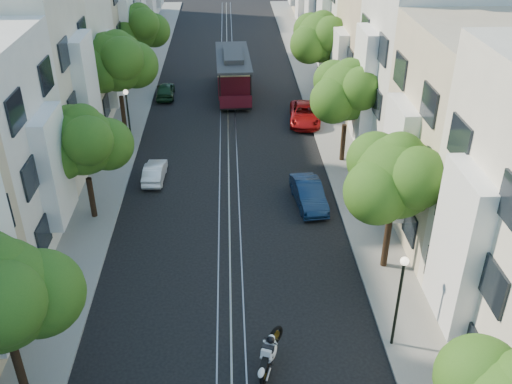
{
  "coord_description": "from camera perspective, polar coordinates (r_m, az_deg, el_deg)",
  "views": [
    {
      "loc": [
        0.19,
        -12.13,
        16.48
      ],
      "look_at": [
        1.38,
        12.52,
        2.2
      ],
      "focal_mm": 40.0,
      "sensor_mm": 36.0,
      "label": 1
    }
  ],
  "objects": [
    {
      "name": "rail_left",
      "position": [
        43.39,
        -3.56,
        7.69
      ],
      "size": [
        0.06,
        80.0,
        0.02
      ],
      "primitive_type": "cube",
      "color": "gray",
      "rests_on": "ground"
    },
    {
      "name": "tree_w_b",
      "position": [
        29.69,
        -16.85,
        4.69
      ],
      "size": [
        4.72,
        3.87,
        6.27
      ],
      "color": "black",
      "rests_on": "ground"
    },
    {
      "name": "parked_car_w_far",
      "position": [
        47.2,
        -9.07,
        10.03
      ],
      "size": [
        1.58,
        3.61,
        1.21
      ],
      "primitive_type": "imported",
      "rotation": [
        0.0,
        0.0,
        3.18
      ],
      "color": "#13311A",
      "rests_on": "ground"
    },
    {
      "name": "tree_w_a",
      "position": [
        19.77,
        -24.23,
        -9.57
      ],
      "size": [
        4.93,
        4.08,
        6.68
      ],
      "color": "black",
      "rests_on": "ground"
    },
    {
      "name": "parked_car_w_mid",
      "position": [
        34.5,
        -10.09,
        2.01
      ],
      "size": [
        1.26,
        3.26,
        1.06
      ],
      "primitive_type": "imported",
      "rotation": [
        0.0,
        0.0,
        3.1
      ],
      "color": "white",
      "rests_on": "ground"
    },
    {
      "name": "lamp_west",
      "position": [
        37.32,
        -12.7,
        7.88
      ],
      "size": [
        0.32,
        0.32,
        4.16
      ],
      "color": "black",
      "rests_on": "ground"
    },
    {
      "name": "tree_e_d",
      "position": [
        45.2,
        6.56,
        14.98
      ],
      "size": [
        5.01,
        4.16,
        6.85
      ],
      "color": "black",
      "rests_on": "ground"
    },
    {
      "name": "townhouses_east",
      "position": [
        43.22,
        13.44,
        14.11
      ],
      "size": [
        7.75,
        72.0,
        12.0
      ],
      "color": "beige",
      "rests_on": "ground"
    },
    {
      "name": "tree_e_b",
      "position": [
        25.17,
        13.91,
        1.28
      ],
      "size": [
        4.93,
        4.08,
        6.68
      ],
      "color": "black",
      "rests_on": "ground"
    },
    {
      "name": "sportbike_rider",
      "position": [
        21.84,
        1.34,
        -15.75
      ],
      "size": [
        1.07,
        2.1,
        1.55
      ],
      "rotation": [
        0.0,
        0.0,
        -0.36
      ],
      "color": "black",
      "rests_on": "ground"
    },
    {
      "name": "tree_e_c",
      "position": [
        34.96,
        9.22,
        9.8
      ],
      "size": [
        4.84,
        3.99,
        6.52
      ],
      "color": "black",
      "rests_on": "ground"
    },
    {
      "name": "parked_car_e_mid",
      "position": [
        31.53,
        5.29,
        -0.19
      ],
      "size": [
        1.82,
        4.16,
        1.33
      ],
      "primitive_type": "imported",
      "rotation": [
        0.0,
        0.0,
        0.11
      ],
      "color": "#0C1F3F",
      "rests_on": "ground"
    },
    {
      "name": "lamp_east",
      "position": [
        21.99,
        14.22,
        -9.38
      ],
      "size": [
        0.32,
        0.32,
        4.16
      ],
      "color": "black",
      "rests_on": "ground"
    },
    {
      "name": "cable_car",
      "position": [
        46.88,
        -2.29,
        11.94
      ],
      "size": [
        2.88,
        8.52,
        3.25
      ],
      "rotation": [
        0.0,
        0.0,
        0.03
      ],
      "color": "black",
      "rests_on": "ground"
    },
    {
      "name": "parked_car_e_far",
      "position": [
        41.97,
        4.9,
        7.78
      ],
      "size": [
        2.58,
        4.84,
        1.29
      ],
      "primitive_type": "imported",
      "rotation": [
        0.0,
        0.0,
        -0.1
      ],
      "color": "#9B0E0E",
      "rests_on": "ground"
    },
    {
      "name": "rail_slot",
      "position": [
        43.38,
        -2.83,
        7.7
      ],
      "size": [
        0.06,
        80.0,
        0.02
      ],
      "primitive_type": "cube",
      "color": "gray",
      "rests_on": "ground"
    },
    {
      "name": "tree_w_d",
      "position": [
        50.09,
        -11.53,
        15.76
      ],
      "size": [
        4.84,
        3.99,
        6.52
      ],
      "color": "black",
      "rests_on": "ground"
    },
    {
      "name": "sidewalk_east",
      "position": [
        43.93,
        6.76,
        7.89
      ],
      "size": [
        2.5,
        80.0,
        0.12
      ],
      "primitive_type": "cube",
      "color": "gray",
      "rests_on": "ground"
    },
    {
      "name": "sidewalk_west",
      "position": [
        43.99,
        -12.39,
        7.42
      ],
      "size": [
        2.5,
        80.0,
        0.12
      ],
      "primitive_type": "cube",
      "color": "gray",
      "rests_on": "ground"
    },
    {
      "name": "ground",
      "position": [
        43.38,
        -2.83,
        7.69
      ],
      "size": [
        200.0,
        200.0,
        0.0
      ],
      "primitive_type": "plane",
      "color": "black",
      "rests_on": "ground"
    },
    {
      "name": "tree_w_c",
      "position": [
        39.51,
        -13.65,
        12.44
      ],
      "size": [
        5.13,
        4.28,
        7.09
      ],
      "color": "black",
      "rests_on": "ground"
    },
    {
      "name": "townhouses_west",
      "position": [
        43.35,
        -19.33,
        13.17
      ],
      "size": [
        7.75,
        72.0,
        11.76
      ],
      "color": "silver",
      "rests_on": "ground"
    },
    {
      "name": "rail_right",
      "position": [
        43.38,
        -2.1,
        7.72
      ],
      "size": [
        0.06,
        80.0,
        0.02
      ],
      "primitive_type": "cube",
      "color": "gray",
      "rests_on": "ground"
    },
    {
      "name": "lane_line",
      "position": [
        43.38,
        -2.83,
        7.69
      ],
      "size": [
        0.08,
        80.0,
        0.01
      ],
      "primitive_type": "cube",
      "color": "tan",
      "rests_on": "ground"
    }
  ]
}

